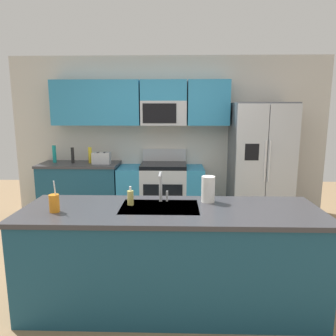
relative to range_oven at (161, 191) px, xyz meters
name	(u,v)px	position (x,y,z in m)	size (l,w,h in m)	color
ground_plane	(164,274)	(0.12, -1.80, -0.44)	(9.00, 9.00, 0.00)	#997A56
kitchen_wall_unit	(160,126)	(-0.02, 0.28, 1.03)	(5.20, 0.43, 2.60)	beige
back_counter	(81,190)	(-1.32, 0.00, 0.01)	(1.26, 0.63, 0.90)	navy
range_oven	(161,191)	(0.00, 0.00, 0.00)	(1.36, 0.61, 1.10)	#B7BABF
refrigerator	(260,163)	(1.55, -0.07, 0.48)	(0.90, 0.76, 1.85)	#4C4F54
island_counter	(171,257)	(0.20, -2.31, 0.01)	(2.58, 0.82, 0.90)	navy
toaster	(101,158)	(-0.95, -0.05, 0.55)	(0.28, 0.16, 0.18)	#B7BABF
pepper_mill	(73,155)	(-1.42, 0.00, 0.58)	(0.05, 0.05, 0.25)	black
bottle_yellow	(90,155)	(-1.15, 0.04, 0.58)	(0.06, 0.06, 0.25)	yellow
bottle_teal	(54,154)	(-1.74, 0.05, 0.60)	(0.06, 0.06, 0.28)	teal
sink_faucet	(161,184)	(0.10, -2.12, 0.62)	(0.08, 0.21, 0.28)	#B7BABF
drink_cup_orange	(54,203)	(-0.77, -2.43, 0.53)	(0.08, 0.08, 0.27)	orange
soap_dispenser	(130,198)	(-0.17, -2.22, 0.53)	(0.06, 0.06, 0.17)	#D8CC66
paper_towel_roll	(208,189)	(0.54, -2.10, 0.58)	(0.12, 0.12, 0.24)	white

